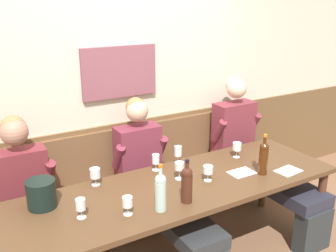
% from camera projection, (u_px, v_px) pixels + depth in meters
% --- Properties ---
extents(room_wall_back, '(6.80, 0.12, 2.80)m').
position_uv_depth(room_wall_back, '(122.00, 76.00, 3.49)').
color(room_wall_back, beige).
rests_on(room_wall_back, ground).
extents(wood_wainscot_panel, '(6.80, 0.03, 0.98)m').
position_uv_depth(wood_wainscot_panel, '(128.00, 169.00, 3.73)').
color(wood_wainscot_panel, brown).
rests_on(wood_wainscot_panel, ground).
extents(wall_bench, '(2.97, 0.42, 0.94)m').
position_uv_depth(wall_bench, '(138.00, 198.00, 3.63)').
color(wall_bench, brown).
rests_on(wall_bench, ground).
extents(dining_table, '(2.67, 0.83, 0.72)m').
position_uv_depth(dining_table, '(177.00, 193.00, 2.94)').
color(dining_table, '#523721').
rests_on(dining_table, ground).
extents(person_left_seat, '(0.52, 1.28, 1.25)m').
position_uv_depth(person_left_seat, '(33.00, 217.00, 2.72)').
color(person_left_seat, '#282C31').
rests_on(person_left_seat, ground).
extents(person_center_right_seat, '(0.50, 1.27, 1.26)m').
position_uv_depth(person_center_right_seat, '(158.00, 182.00, 3.22)').
color(person_center_right_seat, '#37312F').
rests_on(person_center_right_seat, ground).
extents(person_right_seat, '(0.54, 1.27, 1.33)m').
position_uv_depth(person_right_seat, '(256.00, 153.00, 3.75)').
color(person_right_seat, '#292F31').
rests_on(person_right_seat, ground).
extents(ice_bucket, '(0.20, 0.20, 0.20)m').
position_uv_depth(ice_bucket, '(41.00, 194.00, 2.59)').
color(ice_bucket, black).
rests_on(ice_bucket, dining_table).
extents(wine_bottle_green_tall, '(0.07, 0.07, 0.34)m').
position_uv_depth(wine_bottle_green_tall, '(263.00, 157.00, 3.06)').
color(wine_bottle_green_tall, '#48220C').
rests_on(wine_bottle_green_tall, dining_table).
extents(wine_bottle_clear_water, '(0.08, 0.08, 0.32)m').
position_uv_depth(wine_bottle_clear_water, '(187.00, 183.00, 2.64)').
color(wine_bottle_clear_water, '#452116').
rests_on(wine_bottle_clear_water, dining_table).
extents(wine_bottle_amber_mid, '(0.08, 0.08, 0.33)m').
position_uv_depth(wine_bottle_amber_mid, '(161.00, 191.00, 2.54)').
color(wine_bottle_amber_mid, '#ADCCC5').
rests_on(wine_bottle_amber_mid, dining_table).
extents(wine_glass_left_end, '(0.07, 0.07, 0.13)m').
position_uv_depth(wine_glass_left_end, '(128.00, 203.00, 2.50)').
color(wine_glass_left_end, silver).
rests_on(wine_glass_left_end, dining_table).
extents(wine_glass_right_end, '(0.08, 0.08, 0.14)m').
position_uv_depth(wine_glass_right_end, '(237.00, 147.00, 3.40)').
color(wine_glass_right_end, silver).
rests_on(wine_glass_right_end, dining_table).
extents(wine_glass_near_bucket, '(0.08, 0.08, 0.14)m').
position_uv_depth(wine_glass_near_bucket, '(95.00, 174.00, 2.90)').
color(wine_glass_near_bucket, silver).
rests_on(wine_glass_near_bucket, dining_table).
extents(wine_glass_center_front, '(0.08, 0.08, 0.12)m').
position_uv_depth(wine_glass_center_front, '(208.00, 170.00, 2.97)').
color(wine_glass_center_front, silver).
rests_on(wine_glass_center_front, dining_table).
extents(wine_glass_center_rear, '(0.06, 0.06, 0.17)m').
position_uv_depth(wine_glass_center_rear, '(178.00, 152.00, 3.24)').
color(wine_glass_center_rear, silver).
rests_on(wine_glass_center_rear, dining_table).
extents(wine_glass_by_bottle, '(0.07, 0.07, 0.14)m').
position_uv_depth(wine_glass_by_bottle, '(179.00, 167.00, 2.99)').
color(wine_glass_by_bottle, silver).
rests_on(wine_glass_by_bottle, dining_table).
extents(wine_glass_mid_right, '(0.07, 0.07, 0.14)m').
position_uv_depth(wine_glass_mid_right, '(156.00, 160.00, 3.15)').
color(wine_glass_mid_right, silver).
rests_on(wine_glass_mid_right, dining_table).
extents(wine_glass_mid_left, '(0.06, 0.06, 0.14)m').
position_uv_depth(wine_glass_mid_left, '(81.00, 205.00, 2.46)').
color(wine_glass_mid_left, silver).
rests_on(wine_glass_mid_left, dining_table).
extents(tasting_sheet_left_guest, '(0.22, 0.17, 0.00)m').
position_uv_depth(tasting_sheet_left_guest, '(288.00, 171.00, 3.16)').
color(tasting_sheet_left_guest, white).
rests_on(tasting_sheet_left_guest, dining_table).
extents(tasting_sheet_right_guest, '(0.21, 0.15, 0.00)m').
position_uv_depth(tasting_sheet_right_guest, '(242.00, 172.00, 3.13)').
color(tasting_sheet_right_guest, white).
rests_on(tasting_sheet_right_guest, dining_table).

